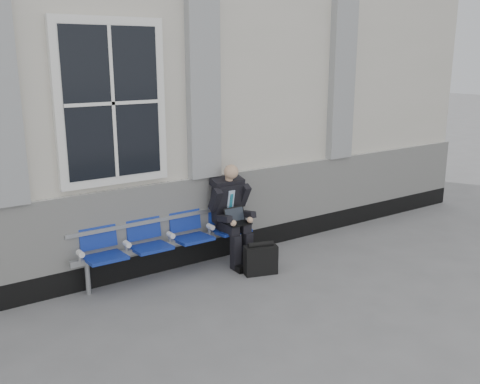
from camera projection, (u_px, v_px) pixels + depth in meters
ground at (145, 336)px, 5.48m from camera, size 70.00×70.00×0.00m
station_building at (35, 96)px, 7.69m from camera, size 14.40×4.40×4.49m
bench at (168, 233)px, 6.93m from camera, size 2.60×0.47×0.91m
businessman at (231, 210)px, 7.27m from camera, size 0.55×0.74×1.38m
briefcase at (261, 259)px, 6.99m from camera, size 0.47×0.30×0.44m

